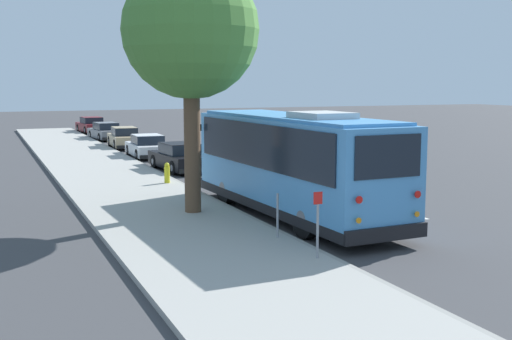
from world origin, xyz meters
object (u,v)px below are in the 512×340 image
at_px(shuttle_bus, 293,160).
at_px(fire_hydrant, 167,173).
at_px(parked_sedan_tan, 124,138).
at_px(parked_sedan_gray, 106,132).
at_px(street_tree, 189,22).
at_px(parked_sedan_white, 147,147).
at_px(parked_sedan_black, 179,158).
at_px(sign_post_near, 318,224).
at_px(sign_post_far, 278,216).
at_px(parked_sedan_maroon, 91,126).

height_order(shuttle_bus, fire_hydrant, shuttle_bus).
bearing_deg(parked_sedan_tan, fire_hydrant, 177.46).
height_order(parked_sedan_gray, street_tree, street_tree).
bearing_deg(parked_sedan_white, parked_sedan_black, -177.89).
distance_m(parked_sedan_white, fire_hydrant, 10.45).
bearing_deg(shuttle_bus, parked_sedan_black, -1.23).
distance_m(shuttle_bus, street_tree, 5.18).
height_order(street_tree, fire_hydrant, street_tree).
distance_m(parked_sedan_tan, street_tree, 22.52).
distance_m(parked_sedan_tan, sign_post_near, 28.08).
xyz_separation_m(shuttle_bus, sign_post_near, (-4.96, 1.84, -0.82)).
relative_size(parked_sedan_gray, fire_hydrant, 5.55).
relative_size(sign_post_near, sign_post_far, 1.33).
bearing_deg(parked_sedan_tan, parked_sedan_white, -175.72).
bearing_deg(parked_sedan_tan, sign_post_near, -179.72).
bearing_deg(sign_post_near, street_tree, 8.81).
distance_m(street_tree, sign_post_near, 8.07).
height_order(parked_sedan_white, fire_hydrant, parked_sedan_white).
bearing_deg(fire_hydrant, parked_sedan_white, -9.45).
bearing_deg(fire_hydrant, parked_sedan_gray, -4.06).
bearing_deg(parked_sedan_gray, fire_hydrant, 171.37).
relative_size(shuttle_bus, fire_hydrant, 11.98).
xyz_separation_m(parked_sedan_white, parked_sedan_gray, (12.08, 0.13, 0.00)).
bearing_deg(parked_sedan_gray, parked_sedan_tan, 175.63).
xyz_separation_m(parked_sedan_tan, parked_sedan_gray, (6.43, 0.02, -0.04)).
bearing_deg(parked_sedan_tan, sign_post_far, -179.96).
xyz_separation_m(parked_sedan_black, sign_post_near, (-16.45, 1.63, 0.33)).
xyz_separation_m(street_tree, sign_post_near, (-6.29, -0.98, -4.97)).
bearing_deg(parked_sedan_gray, street_tree, 170.58).
bearing_deg(fire_hydrant, sign_post_far, -179.02).
distance_m(parked_sedan_white, sign_post_far, 20.33).
height_order(shuttle_bus, parked_sedan_tan, shuttle_bus).
bearing_deg(street_tree, parked_sedan_maroon, -4.01).
relative_size(parked_sedan_gray, street_tree, 0.55).
bearing_deg(sign_post_far, fire_hydrant, 0.98).
height_order(street_tree, sign_post_near, street_tree).
bearing_deg(parked_sedan_gray, sign_post_near, 173.08).
distance_m(parked_sedan_white, parked_sedan_maroon, 18.91).
xyz_separation_m(sign_post_far, fire_hydrant, (9.96, 0.17, -0.17)).
height_order(parked_sedan_maroon, sign_post_near, sign_post_near).
xyz_separation_m(parked_sedan_black, fire_hydrant, (-4.37, 1.80, -0.05)).
height_order(parked_sedan_white, sign_post_far, sign_post_far).
relative_size(parked_sedan_white, parked_sedan_gray, 0.93).
xyz_separation_m(parked_sedan_tan, sign_post_far, (-25.92, 1.44, 0.10)).
height_order(street_tree, sign_post_far, street_tree).
distance_m(shuttle_bus, parked_sedan_gray, 29.54).
relative_size(shuttle_bus, sign_post_far, 8.47).
bearing_deg(parked_sedan_white, sign_post_near, 177.36).
bearing_deg(parked_sedan_tan, parked_sedan_gray, 3.43).
xyz_separation_m(shuttle_bus, parked_sedan_maroon, (36.35, 0.36, -1.14)).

